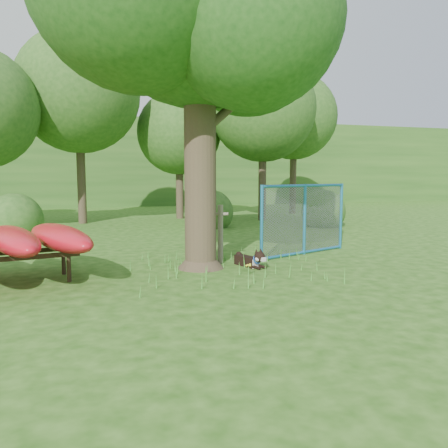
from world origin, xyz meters
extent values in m
plane|color=#224E0F|center=(0.00, 0.00, 0.00)|extent=(80.00, 80.00, 0.00)
cylinder|color=#392D1F|center=(-0.27, 1.45, 2.74)|extent=(0.80, 0.80, 5.48)
cone|color=#392D1F|center=(-0.27, 1.45, 0.27)|extent=(1.20, 1.20, 0.55)
sphere|color=#1B4915|center=(1.14, 2.33, 5.48)|extent=(3.94, 3.94, 3.94)
sphere|color=#1B4915|center=(0.47, 0.23, 5.04)|extent=(3.51, 3.51, 3.51)
cylinder|color=#392D1F|center=(0.38, 1.55, 3.51)|extent=(1.45, 0.92, 1.17)
cylinder|color=#392D1F|center=(-0.85, 1.58, 3.94)|extent=(1.26, 0.63, 1.12)
cylinder|color=#6C6351|center=(0.30, 1.84, 0.69)|extent=(0.16, 0.16, 1.38)
cylinder|color=#6C6351|center=(0.30, 1.84, 1.17)|extent=(0.37, 0.20, 0.07)
cylinder|color=black|center=(-3.04, 0.91, 0.26)|extent=(0.10, 0.10, 0.52)
cylinder|color=black|center=(-3.18, 1.63, 0.26)|extent=(0.10, 0.10, 0.52)
ellipsoid|color=red|center=(-4.03, 1.09, 0.84)|extent=(1.71, 3.20, 0.50)
ellipsoid|color=red|center=(-3.21, 1.25, 0.84)|extent=(1.81, 3.19, 0.50)
cube|color=black|center=(0.79, 1.34, 0.11)|extent=(0.44, 0.69, 0.22)
cube|color=silver|center=(0.88, 1.08, 0.10)|extent=(0.24, 0.19, 0.20)
sphere|color=black|center=(0.94, 0.92, 0.28)|extent=(0.24, 0.24, 0.24)
cube|color=silver|center=(0.97, 0.82, 0.24)|extent=(0.13, 0.15, 0.08)
sphere|color=silver|center=(0.87, 0.88, 0.24)|extent=(0.11, 0.11, 0.11)
sphere|color=silver|center=(1.01, 0.93, 0.24)|extent=(0.11, 0.11, 0.11)
cone|color=black|center=(0.86, 0.94, 0.41)|extent=(0.10, 0.11, 0.11)
cone|color=black|center=(0.98, 0.98, 0.41)|extent=(0.12, 0.13, 0.11)
cylinder|color=black|center=(0.85, 0.92, 0.05)|extent=(0.15, 0.28, 0.06)
cylinder|color=black|center=(1.01, 0.98, 0.05)|extent=(0.15, 0.28, 0.06)
sphere|color=black|center=(0.72, 1.69, 0.20)|extent=(0.15, 0.15, 0.15)
torus|color=blue|center=(0.91, 0.99, 0.22)|extent=(0.24, 0.14, 0.23)
cylinder|color=teal|center=(1.31, 1.76, 0.92)|extent=(0.11, 0.11, 1.84)
cylinder|color=teal|center=(2.74, 2.33, 0.92)|extent=(0.11, 0.11, 1.84)
cylinder|color=teal|center=(4.17, 2.89, 0.92)|extent=(0.11, 0.11, 1.84)
cylinder|color=teal|center=(2.74, 2.33, 1.80)|extent=(2.88, 1.20, 0.07)
cylinder|color=teal|center=(2.74, 2.33, 0.05)|extent=(2.88, 1.20, 0.07)
plane|color=gray|center=(2.74, 2.33, 0.92)|extent=(2.86, 1.13, 3.07)
cylinder|color=#489531|center=(0.48, 0.39, 0.11)|extent=(0.02, 0.02, 0.22)
sphere|color=yellow|center=(0.48, 0.39, 0.22)|extent=(0.04, 0.04, 0.04)
sphere|color=yellow|center=(0.53, 0.41, 0.23)|extent=(0.04, 0.04, 0.04)
sphere|color=yellow|center=(0.45, 0.42, 0.21)|extent=(0.04, 0.04, 0.04)
sphere|color=yellow|center=(0.51, 0.36, 0.22)|extent=(0.04, 0.04, 0.04)
sphere|color=yellow|center=(0.46, 0.36, 0.23)|extent=(0.04, 0.04, 0.04)
cylinder|color=#392D1F|center=(-3.00, 12.00, 2.62)|extent=(0.36, 0.36, 5.25)
sphere|color=#29541B|center=(-3.00, 12.00, 5.62)|extent=(5.20, 5.20, 5.20)
cylinder|color=#392D1F|center=(1.50, 13.00, 1.92)|extent=(0.36, 0.36, 3.85)
sphere|color=#29541B|center=(1.50, 13.00, 4.12)|extent=(4.00, 4.00, 4.00)
cylinder|color=#392D1F|center=(5.00, 11.00, 2.38)|extent=(0.36, 0.36, 4.76)
sphere|color=#29541B|center=(5.00, 11.00, 5.10)|extent=(4.80, 4.80, 4.80)
cylinder|color=#392D1F|center=(8.00, 14.00, 2.45)|extent=(0.36, 0.36, 4.90)
sphere|color=#29541B|center=(8.00, 14.00, 5.25)|extent=(4.60, 4.60, 4.60)
sphere|color=#29541B|center=(-5.00, 7.50, 0.00)|extent=(1.80, 1.80, 1.80)
sphere|color=#29541B|center=(6.50, 8.00, 0.00)|extent=(1.80, 1.80, 1.80)
sphere|color=#29541B|center=(2.00, 9.00, 0.00)|extent=(1.80, 1.80, 1.80)
cube|color=#29541B|center=(0.00, 28.00, 3.00)|extent=(80.00, 12.00, 6.00)
camera|label=1|loc=(-2.55, -7.93, 2.04)|focal=35.00mm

